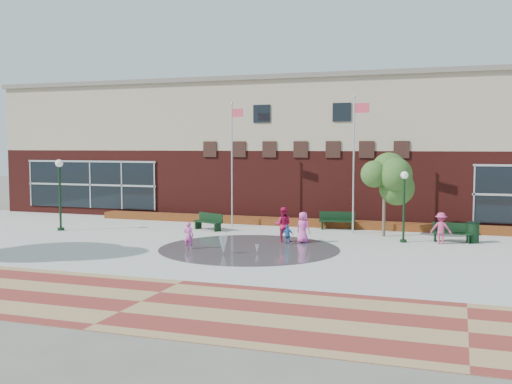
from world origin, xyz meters
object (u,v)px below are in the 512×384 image
(flagpole_left, at_px, (232,158))
(trash_can, at_px, (473,232))
(bench_left, at_px, (208,225))
(flagpole_right, at_px, (355,157))
(child_splash, at_px, (189,236))

(flagpole_left, distance_m, trash_can, 13.99)
(flagpole_left, height_order, trash_can, flagpole_left)
(flagpole_left, xyz_separation_m, bench_left, (-0.78, -1.89, -3.79))
(flagpole_left, bearing_deg, flagpole_right, 10.18)
(bench_left, distance_m, child_splash, 6.35)
(flagpole_left, relative_size, flagpole_right, 0.98)
(child_splash, bearing_deg, flagpole_left, -87.31)
(flagpole_right, relative_size, child_splash, 5.85)
(bench_left, bearing_deg, flagpole_left, 91.81)
(bench_left, bearing_deg, flagpole_right, 34.11)
(trash_can, relative_size, child_splash, 0.82)
(bench_left, bearing_deg, trash_can, 24.47)
(flagpole_left, relative_size, bench_left, 3.70)
(flagpole_right, bearing_deg, bench_left, -157.74)
(flagpole_left, xyz_separation_m, flagpole_right, (7.29, -0.47, 0.10))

